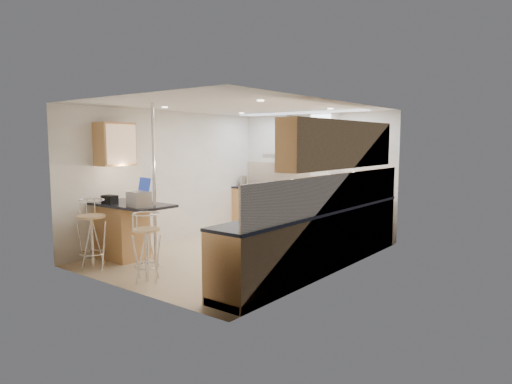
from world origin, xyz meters
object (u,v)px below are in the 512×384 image
Objects in this scene: bread_bin at (294,209)px; laptop at (139,199)px; bar_stool_near at (92,234)px; bar_stool_end at (147,247)px; microwave at (313,200)px.

laptop is at bearing -147.23° from bread_bin.
bar_stool_end is (1.18, 0.09, -0.05)m from bar_stool_near.
microwave is at bearing 111.11° from bread_bin.
microwave is 2.47m from bar_stool_end.
laptop is (-2.19, -1.45, -0.01)m from microwave.
microwave reaches higher than bread_bin.
bread_bin is (2.80, 1.29, 0.48)m from bar_stool_near.
laptop is at bearing 107.17° from microwave.
bread_bin is (0.09, -0.65, -0.06)m from microwave.
bread_bin is (1.61, 1.20, 0.53)m from bar_stool_end.
microwave is at bearing 50.72° from bar_stool_near.
bar_stool_near is (-2.71, -1.94, -0.54)m from microwave.
microwave is 1.60× the size of laptop.
bar_stool_near is 3.00× the size of bread_bin.
bar_stool_end is 2.08m from bread_bin.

